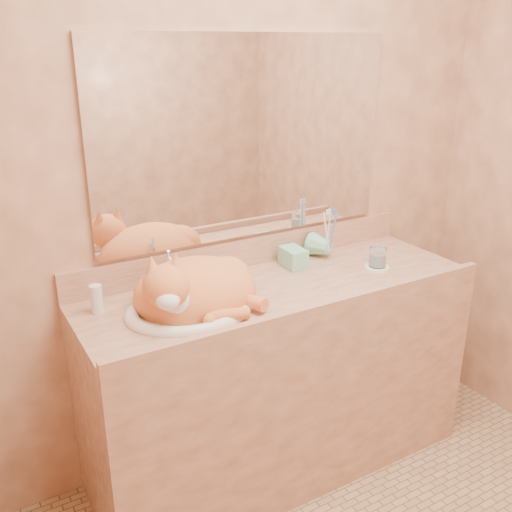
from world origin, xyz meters
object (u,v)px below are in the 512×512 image
sink_basin (190,292)px  cat (193,287)px  vanity_counter (279,378)px  soap_dispenser (301,251)px  water_glass (378,257)px  toothbrush_cup (329,249)px

sink_basin → cat: size_ratio=1.01×
vanity_counter → sink_basin: (-0.40, -0.02, 0.50)m
cat → soap_dispenser: size_ratio=2.50×
vanity_counter → water_glass: (0.45, -0.05, 0.48)m
toothbrush_cup → soap_dispenser: bearing=-163.8°
cat → toothbrush_cup: (0.72, 0.15, -0.03)m
cat → soap_dispenser: cat is taller
sink_basin → toothbrush_cup: size_ratio=4.37×
sink_basin → soap_dispenser: bearing=17.6°
vanity_counter → toothbrush_cup: toothbrush_cup is taller
sink_basin → soap_dispenser: 0.57m
sink_basin → water_glass: bearing=4.4°
vanity_counter → cat: bearing=-179.3°
soap_dispenser → water_glass: (0.30, -0.14, -0.04)m
water_glass → toothbrush_cup: bearing=120.1°
vanity_counter → water_glass: water_glass is taller
vanity_counter → toothbrush_cup: 0.60m
water_glass → sink_basin: bearing=178.2°
cat → water_glass: (0.83, -0.04, -0.03)m
cat → toothbrush_cup: size_ratio=4.34×
cat → water_glass: 0.83m
cat → soap_dispenser: (0.53, 0.10, 0.01)m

